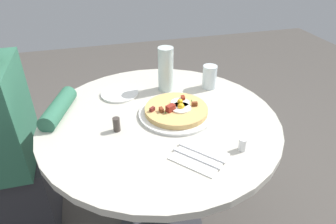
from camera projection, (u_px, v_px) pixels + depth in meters
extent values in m
cylinder|color=beige|center=(160.00, 121.00, 1.24)|extent=(0.98, 0.98, 0.03)
cylinder|color=#333338|center=(161.00, 183.00, 1.43)|extent=(0.12, 0.12, 0.69)
cube|color=#2D2D33|center=(25.00, 193.00, 1.53)|extent=(0.32, 0.28, 0.45)
cylinder|color=#2D664C|center=(58.00, 108.00, 1.23)|extent=(0.27, 0.15, 0.07)
cylinder|color=white|center=(176.00, 113.00, 1.25)|extent=(0.31, 0.31, 0.01)
cylinder|color=tan|center=(176.00, 110.00, 1.24)|extent=(0.26, 0.26, 0.02)
cylinder|color=white|center=(180.00, 103.00, 1.26)|extent=(0.08, 0.08, 0.01)
sphere|color=yellow|center=(180.00, 102.00, 1.25)|extent=(0.02, 0.02, 0.02)
cylinder|color=white|center=(181.00, 108.00, 1.22)|extent=(0.08, 0.08, 0.01)
sphere|color=yellow|center=(181.00, 107.00, 1.22)|extent=(0.03, 0.03, 0.03)
cube|color=maroon|center=(171.00, 108.00, 1.20)|extent=(0.04, 0.04, 0.03)
cube|color=brown|center=(194.00, 104.00, 1.24)|extent=(0.02, 0.03, 0.02)
cube|color=maroon|center=(183.00, 98.00, 1.28)|extent=(0.03, 0.02, 0.02)
cube|color=brown|center=(161.00, 110.00, 1.20)|extent=(0.03, 0.02, 0.02)
cube|color=maroon|center=(152.00, 109.00, 1.20)|extent=(0.02, 0.03, 0.02)
cube|color=#387F2D|center=(192.00, 100.00, 1.27)|extent=(0.01, 0.00, 0.00)
cube|color=#387F2D|center=(165.00, 113.00, 1.19)|extent=(0.01, 0.01, 0.00)
cube|color=#387F2D|center=(184.00, 108.00, 1.22)|extent=(0.01, 0.01, 0.00)
cylinder|color=white|center=(120.00, 93.00, 1.39)|extent=(0.18, 0.18, 0.01)
cube|color=white|center=(199.00, 156.00, 1.02)|extent=(0.22, 0.22, 0.00)
cube|color=silver|center=(197.00, 158.00, 1.00)|extent=(0.14, 0.13, 0.00)
cube|color=silver|center=(202.00, 153.00, 1.03)|extent=(0.14, 0.13, 0.00)
cylinder|color=silver|center=(209.00, 77.00, 1.43)|extent=(0.07, 0.07, 0.11)
cylinder|color=silver|center=(166.00, 69.00, 1.38)|extent=(0.07, 0.07, 0.21)
cylinder|color=white|center=(243.00, 145.00, 1.04)|extent=(0.03, 0.03, 0.05)
cylinder|color=#3F3833|center=(117.00, 124.00, 1.14)|extent=(0.03, 0.03, 0.06)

